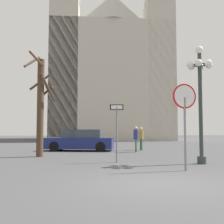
{
  "coord_description": "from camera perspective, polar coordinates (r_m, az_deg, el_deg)",
  "views": [
    {
      "loc": [
        -1.99,
        -6.93,
        1.4
      ],
      "look_at": [
        0.66,
        16.54,
        2.97
      ],
      "focal_mm": 43.24,
      "sensor_mm": 36.0,
      "label": 1
    }
  ],
  "objects": [
    {
      "name": "bare_tree",
      "position": [
        14.74,
        -14.88,
        1.87
      ],
      "size": [
        1.68,
        1.66,
        5.57
      ],
      "color": "#473323",
      "rests_on": "ground"
    },
    {
      "name": "street_lamp",
      "position": [
        11.95,
        18.14,
        4.78
      ],
      "size": [
        1.13,
        1.02,
        4.95
      ],
      "color": "#2D3833",
      "rests_on": "ground"
    },
    {
      "name": "parked_car_near_navy",
      "position": [
        18.34,
        -6.62,
        -6.04
      ],
      "size": [
        4.74,
        2.63,
        1.42
      ],
      "color": "navy",
      "rests_on": "ground"
    },
    {
      "name": "ground_plane",
      "position": [
        7.35,
        9.72,
        -14.73
      ],
      "size": [
        120.0,
        120.0,
        0.0
      ],
      "primitive_type": "plane",
      "color": "#424244"
    },
    {
      "name": "stop_sign",
      "position": [
        9.71,
        15.11,
        0.73
      ],
      "size": [
        0.87,
        0.14,
        3.01
      ],
      "color": "slate",
      "rests_on": "ground"
    },
    {
      "name": "pedestrian_walking",
      "position": [
        18.86,
        6.18,
        -5.13
      ],
      "size": [
        0.32,
        0.32,
        1.59
      ],
      "color": "#33663F",
      "rests_on": "ground"
    },
    {
      "name": "one_way_arrow_sign",
      "position": [
        11.74,
        1.0,
        -3.07
      ],
      "size": [
        0.59,
        0.08,
        2.51
      ],
      "color": "slate",
      "rests_on": "ground"
    },
    {
      "name": "pedestrian_standing",
      "position": [
        17.15,
        5.09,
        -5.2
      ],
      "size": [
        0.32,
        0.32,
        1.62
      ],
      "color": "#33663F",
      "rests_on": "ground"
    },
    {
      "name": "cathedral",
      "position": [
        40.03,
        -0.34,
        8.66
      ],
      "size": [
        16.8,
        14.63,
        34.54
      ],
      "color": "#BCB5A5",
      "rests_on": "ground"
    }
  ]
}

